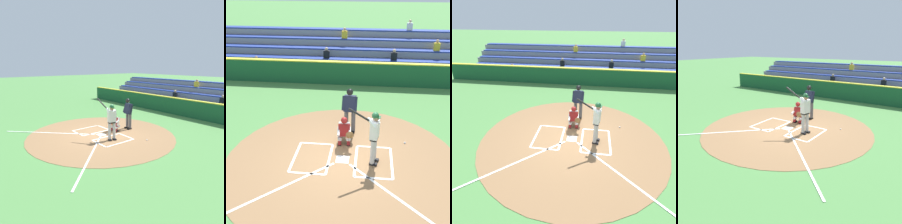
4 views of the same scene
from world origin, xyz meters
The scene contains 9 objects.
ground_plane centered at (0.00, 0.00, 0.00)m, with size 120.00×120.00×0.00m, color #4C8442.
dirt_circle centered at (0.00, 0.00, 0.01)m, with size 8.00×8.00×0.01m, color olive.
home_plate_and_chalk centered at (0.00, 0.88, 0.01)m, with size 7.93×4.91×0.01m.
batter centered at (-1.01, 0.08, 1.10)m, with size 1.04×0.56×2.13m.
catcher centered at (0.03, -0.99, 0.59)m, with size 0.62×0.61×1.13m.
plate_umpire centered at (-0.08, -1.93, 1.08)m, with size 0.61×0.45×1.86m.
baseball centered at (-2.20, -1.29, 0.04)m, with size 0.07×0.07×0.07m, color white.
backstop_wall centered at (0.00, -7.50, 0.65)m, with size 22.00×0.36×1.31m.
bleacher_stand centered at (0.00, -10.76, 0.85)m, with size 20.00×4.25×3.00m.
Camera 3 is at (-0.75, 7.19, 5.00)m, focal length 31.32 mm.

